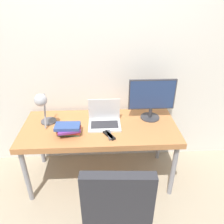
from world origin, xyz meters
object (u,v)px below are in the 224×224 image
Objects in this scene: desk_lamp at (42,105)px; book_stack at (69,129)px; monitor at (152,97)px; office_chair at (117,211)px; laptop at (104,120)px.

desk_lamp is 1.55× the size of book_stack.
monitor reaches higher than office_chair.
office_chair is (0.07, -0.93, -0.20)m from laptop.
desk_lamp reaches higher than laptop.
monitor is 1.25× the size of desk_lamp.
office_chair is at bearing -61.56° from book_stack.
laptop is 0.67× the size of monitor.
laptop reaches higher than book_stack.
office_chair is at bearing -53.30° from desk_lamp.
monitor is at bearing 17.27° from book_stack.
desk_lamp reaches higher than office_chair.
monitor reaches higher than laptop.
office_chair reaches higher than laptop.
monitor reaches higher than desk_lamp.
desk_lamp is at bearing 154.69° from book_stack.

